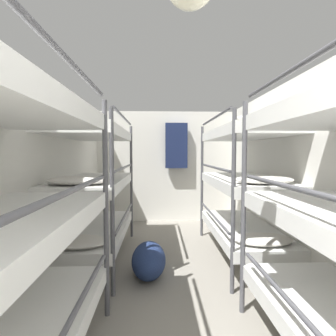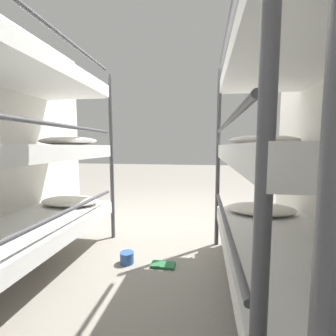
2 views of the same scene
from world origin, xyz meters
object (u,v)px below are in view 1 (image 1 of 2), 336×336
bunk_stack_left_far (93,183)px  hanging_coat (176,146)px  bunk_stack_right_far (244,182)px  duffel_bag (149,260)px

bunk_stack_left_far → hanging_coat: 2.29m
bunk_stack_left_far → bunk_stack_right_far: (1.96, 0.00, 0.00)m
bunk_stack_right_far → hanging_coat: (-0.76, 1.88, 0.53)m
hanging_coat → bunk_stack_right_far: bearing=-68.0°
bunk_stack_right_far → duffel_bag: (-1.24, -0.46, -0.84)m
bunk_stack_left_far → duffel_bag: (0.72, -0.46, -0.84)m
bunk_stack_right_far → hanging_coat: bearing=112.0°
bunk_stack_left_far → duffel_bag: 1.20m
bunk_stack_left_far → duffel_bag: bearing=-32.6°
bunk_stack_right_far → duffel_bag: bearing=-159.5°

